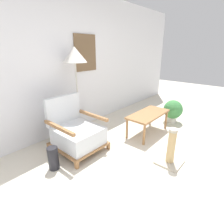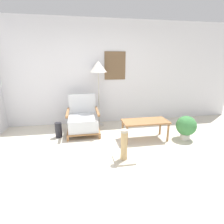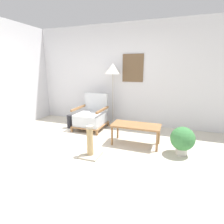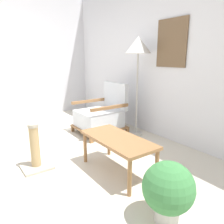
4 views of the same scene
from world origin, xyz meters
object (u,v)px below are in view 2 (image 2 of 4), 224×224
object	(u,v)px
potted_plant	(186,126)
coffee_table	(145,123)
vase	(59,130)
scratching_post	(124,150)
floor_lamp	(98,69)
armchair	(83,120)

from	to	relation	value
potted_plant	coffee_table	bearing A→B (deg)	170.60
vase	scratching_post	xyz separation A→B (m)	(1.21, -1.21, 0.03)
coffee_table	vase	distance (m)	1.94
floor_lamp	coffee_table	bearing A→B (deg)	-50.53
floor_lamp	coffee_table	distance (m)	1.77
potted_plant	vase	bearing A→B (deg)	167.85
potted_plant	armchair	bearing A→B (deg)	161.07
armchair	coffee_table	xyz separation A→B (m)	(1.32, -0.61, 0.06)
coffee_table	potted_plant	xyz separation A→B (m)	(0.89, -0.15, -0.08)
vase	armchair	bearing A→B (deg)	16.22
armchair	floor_lamp	world-z (taller)	floor_lamp
armchair	floor_lamp	bearing A→B (deg)	46.69
armchair	scratching_post	bearing A→B (deg)	-64.56
floor_lamp	armchair	bearing A→B (deg)	-133.31
floor_lamp	vase	distance (m)	1.76
vase	floor_lamp	bearing A→B (deg)	32.15
vase	scratching_post	bearing A→B (deg)	-45.07
vase	potted_plant	world-z (taller)	potted_plant
vase	potted_plant	distance (m)	2.83
vase	coffee_table	bearing A→B (deg)	-13.45
floor_lamp	potted_plant	xyz separation A→B (m)	(1.77, -1.22, -1.19)
floor_lamp	scratching_post	bearing A→B (deg)	-83.17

